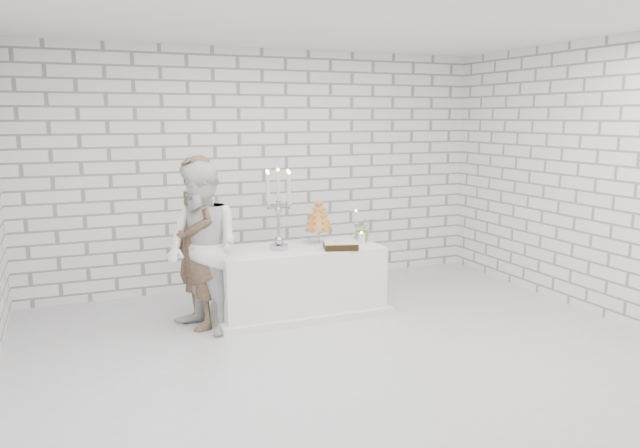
{
  "coord_description": "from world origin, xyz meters",
  "views": [
    {
      "loc": [
        -2.31,
        -4.97,
        2.17
      ],
      "look_at": [
        0.1,
        0.87,
        1.05
      ],
      "focal_mm": 34.22,
      "sensor_mm": 36.0,
      "label": 1
    }
  ],
  "objects_px": {
    "groom": "(196,243)",
    "croquembouche": "(319,221)",
    "bride": "(203,249)",
    "cake_table": "(298,280)",
    "candelabra": "(278,209)"
  },
  "relations": [
    {
      "from": "cake_table",
      "to": "groom",
      "type": "distance_m",
      "value": 1.23
    },
    {
      "from": "cake_table",
      "to": "bride",
      "type": "bearing_deg",
      "value": -169.4
    },
    {
      "from": "groom",
      "to": "croquembouche",
      "type": "xyz_separation_m",
      "value": [
        1.42,
        0.14,
        0.11
      ]
    },
    {
      "from": "candelabra",
      "to": "croquembouche",
      "type": "xyz_separation_m",
      "value": [
        0.53,
        0.17,
        -0.19
      ]
    },
    {
      "from": "cake_table",
      "to": "groom",
      "type": "relative_size",
      "value": 1.01
    },
    {
      "from": "cake_table",
      "to": "croquembouche",
      "type": "height_order",
      "value": "croquembouche"
    },
    {
      "from": "candelabra",
      "to": "croquembouche",
      "type": "height_order",
      "value": "candelabra"
    },
    {
      "from": "cake_table",
      "to": "bride",
      "type": "xyz_separation_m",
      "value": [
        -1.09,
        -0.2,
        0.49
      ]
    },
    {
      "from": "cake_table",
      "to": "groom",
      "type": "xyz_separation_m",
      "value": [
        -1.12,
        -0.0,
        0.51
      ]
    },
    {
      "from": "bride",
      "to": "groom",
      "type": "bearing_deg",
      "value": 159.37
    },
    {
      "from": "groom",
      "to": "bride",
      "type": "bearing_deg",
      "value": -7.49
    },
    {
      "from": "bride",
      "to": "candelabra",
      "type": "distance_m",
      "value": 0.93
    },
    {
      "from": "groom",
      "to": "candelabra",
      "type": "xyz_separation_m",
      "value": [
        0.88,
        -0.03,
        0.3
      ]
    },
    {
      "from": "groom",
      "to": "croquembouche",
      "type": "relative_size",
      "value": 3.54
    },
    {
      "from": "bride",
      "to": "candelabra",
      "type": "bearing_deg",
      "value": 73.55
    }
  ]
}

